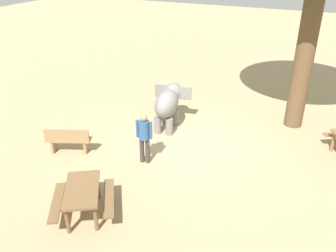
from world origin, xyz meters
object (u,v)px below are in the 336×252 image
object	(u,v)px
elephant	(168,103)
wooden_bench	(68,140)
person_handler	(144,135)
picnic_table_near	(83,195)

from	to	relation	value
elephant	wooden_bench	xyz separation A→B (m)	(2.08, 3.06, -0.44)
person_handler	wooden_bench	size ratio (longest dim) A/B	1.12
picnic_table_near	person_handler	bearing A→B (deg)	142.41
person_handler	elephant	bearing A→B (deg)	0.07
elephant	picnic_table_near	distance (m)	5.27
elephant	person_handler	distance (m)	2.56
wooden_bench	picnic_table_near	bearing A→B (deg)	-67.33
elephant	wooden_bench	world-z (taller)	elephant
wooden_bench	person_handler	bearing A→B (deg)	-10.58
elephant	picnic_table_near	bearing A→B (deg)	172.33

